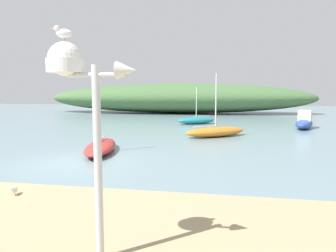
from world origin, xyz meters
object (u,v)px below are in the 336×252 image
sailboat_centre_water (196,120)px  sailboat_off_point (215,132)px  motorboat_by_sandbar (304,122)px  sailboat_outer_mooring (101,146)px  seagull_mid_strand (14,190)px  mast_structure (76,80)px  seagull_on_radar (63,32)px

sailboat_centre_water → sailboat_off_point: size_ratio=0.88×
motorboat_by_sandbar → sailboat_off_point: 8.96m
sailboat_outer_mooring → motorboat_by_sandbar: 16.88m
motorboat_by_sandbar → seagull_mid_strand: size_ratio=11.51×
sailboat_outer_mooring → sailboat_off_point: size_ratio=1.03×
seagull_mid_strand → sailboat_off_point: bearing=68.9°
mast_structure → sailboat_outer_mooring: (-3.39, 8.76, -2.65)m
motorboat_by_sandbar → sailboat_off_point: size_ratio=0.93×
seagull_on_radar → mast_structure: bearing=1.8°
mast_structure → sailboat_centre_water: (-0.00, 22.56, -2.59)m
seagull_on_radar → sailboat_off_point: bearing=82.3°
mast_structure → seagull_on_radar: bearing=-178.2°
seagull_on_radar → sailboat_off_point: 15.28m
mast_structure → sailboat_off_point: size_ratio=0.77×
seagull_on_radar → motorboat_by_sandbar: bearing=66.6°
sailboat_outer_mooring → motorboat_by_sandbar: (12.09, 11.77, 0.25)m
seagull_on_radar → sailboat_outer_mooring: size_ratio=0.07×
mast_structure → sailboat_centre_water: 22.71m
motorboat_by_sandbar → sailboat_centre_water: bearing=166.9°
motorboat_by_sandbar → seagull_on_radar: bearing=-113.4°
mast_structure → sailboat_outer_mooring: sailboat_outer_mooring is taller
sailboat_outer_mooring → seagull_mid_strand: 6.45m
sailboat_centre_water → seagull_mid_strand: sailboat_centre_water is taller
sailboat_outer_mooring → motorboat_by_sandbar: sailboat_outer_mooring is taller
mast_structure → sailboat_outer_mooring: bearing=111.2°
sailboat_off_point → seagull_mid_strand: (-4.81, -12.46, 0.01)m
sailboat_centre_water → sailboat_off_point: bearing=-76.8°
sailboat_outer_mooring → motorboat_by_sandbar: bearing=44.2°
motorboat_by_sandbar → mast_structure: bearing=-112.9°
sailboat_centre_water → motorboat_by_sandbar: bearing=-13.1°
sailboat_outer_mooring → motorboat_by_sandbar: size_ratio=1.11×
seagull_on_radar → motorboat_by_sandbar: (8.87, 20.54, -3.08)m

